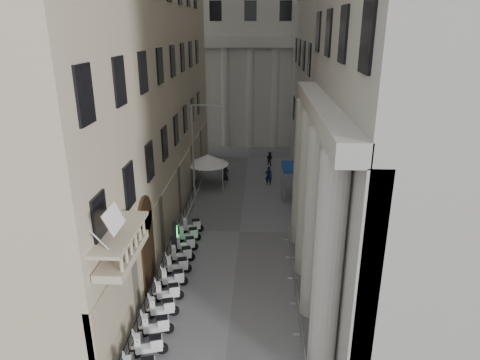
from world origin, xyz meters
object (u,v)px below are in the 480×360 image
object	(u,v)px
info_kiosk	(175,237)
security_tent	(209,160)
pedestrian_b	(269,159)
pedestrian_a	(269,176)
street_lamp	(197,147)

from	to	relation	value
info_kiosk	security_tent	bearing A→B (deg)	77.27
security_tent	pedestrian_b	xyz separation A→B (m)	(5.73, 6.86, -1.86)
security_tent	pedestrian_a	bearing A→B (deg)	7.73
street_lamp	info_kiosk	world-z (taller)	street_lamp
pedestrian_a	street_lamp	bearing A→B (deg)	35.40
info_kiosk	pedestrian_b	bearing A→B (deg)	62.37
security_tent	street_lamp	xyz separation A→B (m)	(-0.39, -4.59, 2.52)
street_lamp	pedestrian_a	bearing A→B (deg)	49.68
pedestrian_a	pedestrian_b	size ratio (longest dim) A/B	1.20
info_kiosk	pedestrian_a	bearing A→B (deg)	55.23
street_lamp	info_kiosk	xyz separation A→B (m)	(-0.49, -7.78, -4.16)
info_kiosk	pedestrian_b	xyz separation A→B (m)	(6.60, 19.23, -0.22)
security_tent	pedestrian_a	world-z (taller)	security_tent
security_tent	pedestrian_a	distance (m)	5.86
security_tent	pedestrian_b	bearing A→B (deg)	50.13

